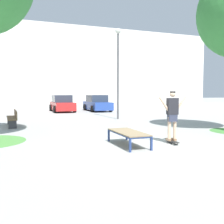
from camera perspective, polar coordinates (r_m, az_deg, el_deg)
The scene contains 9 objects.
ground_plane at distance 8.95m, azimuth 5.70°, elevation -6.95°, with size 120.00×120.00×0.00m, color #A8A8A3.
building_facade at distance 37.32m, azimuth -10.07°, elevation 9.74°, with size 43.81×4.00×10.64m, color silver.
skate_box at distance 8.61m, azimuth 3.56°, elevation -4.59°, with size 0.77×1.90×0.46m.
skateboard at distance 9.24m, azimuth 12.91°, elevation -6.21°, with size 0.33×0.82×0.09m.
skater at distance 9.11m, azimuth 13.02°, elevation -0.04°, with size 1.00×0.33×1.69m.
car_red at distance 24.16m, azimuth -10.83°, elevation 1.73°, with size 1.93×4.21×1.50m.
car_blue at distance 24.53m, azimuth -3.26°, elevation 1.84°, with size 1.92×4.20×1.50m.
park_bench at distance 14.41m, azimuth -20.83°, elevation -1.14°, with size 0.53×2.42×0.83m.
light_post at distance 17.15m, azimuth 1.32°, elevation 11.28°, with size 0.36×0.36×5.83m.
Camera 1 is at (-3.93, -7.85, 1.75)m, focal length 41.92 mm.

